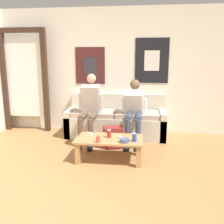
{
  "coord_description": "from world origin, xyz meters",
  "views": [
    {
      "loc": [
        0.71,
        -2.35,
        1.58
      ],
      "look_at": [
        0.19,
        1.69,
        0.67
      ],
      "focal_mm": 40.0,
      "sensor_mm": 36.0,
      "label": 1
    }
  ],
  "objects_px": {
    "ceramic_bowl": "(124,140)",
    "game_controller_near_right": "(121,138)",
    "drink_can_red": "(109,134)",
    "game_controller_near_left": "(89,133)",
    "couch": "(116,121)",
    "pillar_candle": "(98,139)",
    "person_seated_teen": "(134,109)",
    "drink_can_blue": "(134,137)",
    "person_seated_adult": "(90,106)",
    "coffee_table": "(110,142)",
    "backpack": "(113,138)"
  },
  "relations": [
    {
      "from": "backpack",
      "to": "drink_can_red",
      "type": "relative_size",
      "value": 3.13
    },
    {
      "from": "drink_can_blue",
      "to": "game_controller_near_right",
      "type": "bearing_deg",
      "value": 155.69
    },
    {
      "from": "pillar_candle",
      "to": "drink_can_red",
      "type": "relative_size",
      "value": 0.9
    },
    {
      "from": "backpack",
      "to": "game_controller_near_left",
      "type": "distance_m",
      "value": 0.56
    },
    {
      "from": "couch",
      "to": "person_seated_teen",
      "type": "height_order",
      "value": "person_seated_teen"
    },
    {
      "from": "coffee_table",
      "to": "backpack",
      "type": "distance_m",
      "value": 0.57
    },
    {
      "from": "game_controller_near_right",
      "to": "pillar_candle",
      "type": "bearing_deg",
      "value": -145.91
    },
    {
      "from": "pillar_candle",
      "to": "couch",
      "type": "bearing_deg",
      "value": 86.05
    },
    {
      "from": "person_seated_teen",
      "to": "pillar_candle",
      "type": "height_order",
      "value": "person_seated_teen"
    },
    {
      "from": "couch",
      "to": "person_seated_teen",
      "type": "xyz_separation_m",
      "value": [
        0.37,
        -0.35,
        0.35
      ]
    },
    {
      "from": "person_seated_adult",
      "to": "backpack",
      "type": "height_order",
      "value": "person_seated_adult"
    },
    {
      "from": "drink_can_red",
      "to": "coffee_table",
      "type": "bearing_deg",
      "value": -60.08
    },
    {
      "from": "coffee_table",
      "to": "backpack",
      "type": "xyz_separation_m",
      "value": [
        -0.01,
        0.56,
        -0.11
      ]
    },
    {
      "from": "person_seated_adult",
      "to": "person_seated_teen",
      "type": "xyz_separation_m",
      "value": [
        0.82,
        0.04,
        -0.04
      ]
    },
    {
      "from": "couch",
      "to": "pillar_candle",
      "type": "relative_size",
      "value": 17.45
    },
    {
      "from": "coffee_table",
      "to": "ceramic_bowl",
      "type": "xyz_separation_m",
      "value": [
        0.24,
        -0.16,
        0.1
      ]
    },
    {
      "from": "ceramic_bowl",
      "to": "couch",
      "type": "bearing_deg",
      "value": 101.16
    },
    {
      "from": "pillar_candle",
      "to": "person_seated_adult",
      "type": "bearing_deg",
      "value": 108.28
    },
    {
      "from": "coffee_table",
      "to": "drink_can_red",
      "type": "distance_m",
      "value": 0.13
    },
    {
      "from": "game_controller_near_left",
      "to": "game_controller_near_right",
      "type": "distance_m",
      "value": 0.55
    },
    {
      "from": "couch",
      "to": "backpack",
      "type": "relative_size",
      "value": 5.04
    },
    {
      "from": "game_controller_near_left",
      "to": "game_controller_near_right",
      "type": "bearing_deg",
      "value": -17.33
    },
    {
      "from": "backpack",
      "to": "pillar_candle",
      "type": "height_order",
      "value": "pillar_candle"
    },
    {
      "from": "person_seated_adult",
      "to": "backpack",
      "type": "relative_size",
      "value": 3.25
    },
    {
      "from": "pillar_candle",
      "to": "drink_can_blue",
      "type": "xyz_separation_m",
      "value": [
        0.52,
        0.12,
        0.01
      ]
    },
    {
      "from": "drink_can_blue",
      "to": "person_seated_adult",
      "type": "bearing_deg",
      "value": 132.52
    },
    {
      "from": "coffee_table",
      "to": "game_controller_near_right",
      "type": "xyz_separation_m",
      "value": [
        0.17,
        -0.01,
        0.08
      ]
    },
    {
      "from": "person_seated_adult",
      "to": "drink_can_blue",
      "type": "relative_size",
      "value": 10.16
    },
    {
      "from": "person_seated_adult",
      "to": "drink_can_red",
      "type": "height_order",
      "value": "person_seated_adult"
    },
    {
      "from": "person_seated_teen",
      "to": "backpack",
      "type": "distance_m",
      "value": 0.67
    },
    {
      "from": "coffee_table",
      "to": "person_seated_adult",
      "type": "xyz_separation_m",
      "value": [
        -0.49,
        0.85,
        0.39
      ]
    },
    {
      "from": "game_controller_near_right",
      "to": "person_seated_teen",
      "type": "bearing_deg",
      "value": 79.97
    },
    {
      "from": "coffee_table",
      "to": "drink_can_red",
      "type": "xyz_separation_m",
      "value": [
        -0.02,
        0.03,
        0.12
      ]
    },
    {
      "from": "person_seated_adult",
      "to": "ceramic_bowl",
      "type": "height_order",
      "value": "person_seated_adult"
    },
    {
      "from": "ceramic_bowl",
      "to": "game_controller_near_right",
      "type": "bearing_deg",
      "value": 113.39
    },
    {
      "from": "coffee_table",
      "to": "drink_can_blue",
      "type": "height_order",
      "value": "drink_can_blue"
    },
    {
      "from": "drink_can_blue",
      "to": "ceramic_bowl",
      "type": "bearing_deg",
      "value": -158.03
    },
    {
      "from": "drink_can_blue",
      "to": "drink_can_red",
      "type": "bearing_deg",
      "value": 161.9
    },
    {
      "from": "drink_can_red",
      "to": "game_controller_near_left",
      "type": "xyz_separation_m",
      "value": [
        -0.34,
        0.13,
        -0.05
      ]
    },
    {
      "from": "person_seated_teen",
      "to": "drink_can_blue",
      "type": "height_order",
      "value": "person_seated_teen"
    },
    {
      "from": "person_seated_adult",
      "to": "drink_can_red",
      "type": "distance_m",
      "value": 0.99
    },
    {
      "from": "backpack",
      "to": "game_controller_near_left",
      "type": "bearing_deg",
      "value": -130.17
    },
    {
      "from": "backpack",
      "to": "pillar_candle",
      "type": "distance_m",
      "value": 0.82
    },
    {
      "from": "coffee_table",
      "to": "backpack",
      "type": "height_order",
      "value": "backpack"
    },
    {
      "from": "pillar_candle",
      "to": "game_controller_near_left",
      "type": "xyz_separation_m",
      "value": [
        -0.21,
        0.37,
        -0.04
      ]
    },
    {
      "from": "couch",
      "to": "drink_can_blue",
      "type": "relative_size",
      "value": 15.79
    },
    {
      "from": "person_seated_adult",
      "to": "game_controller_near_right",
      "type": "xyz_separation_m",
      "value": [
        0.66,
        -0.86,
        -0.32
      ]
    },
    {
      "from": "game_controller_near_left",
      "to": "game_controller_near_right",
      "type": "height_order",
      "value": "same"
    },
    {
      "from": "backpack",
      "to": "ceramic_bowl",
      "type": "bearing_deg",
      "value": -70.69
    },
    {
      "from": "person_seated_teen",
      "to": "game_controller_near_left",
      "type": "xyz_separation_m",
      "value": [
        -0.68,
        -0.73,
        -0.28
      ]
    }
  ]
}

